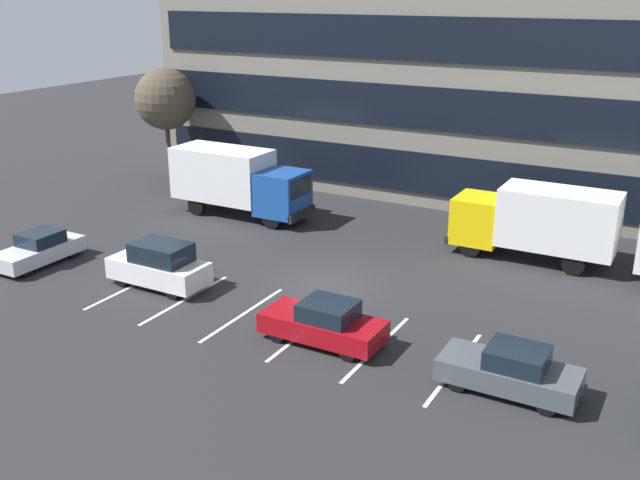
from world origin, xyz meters
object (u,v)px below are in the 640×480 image
Objects in this scene: suv_white at (160,265)px; box_truck_yellow at (537,220)px; sedan_maroon at (324,323)px; box_truck_blue at (238,179)px; sedan_silver at (39,249)px; bare_tree at (165,99)px; sedan_charcoal at (510,371)px.

box_truck_yellow is at bearing 39.83° from suv_white.
box_truck_yellow is 12.58m from sedan_maroon.
box_truck_blue is (-15.66, -0.95, 0.11)m from box_truck_yellow.
sedan_silver is 15.70m from bare_tree.
box_truck_blue is 15.61m from sedan_maroon.
bare_tree is at bearing 153.90° from box_truck_blue.
box_truck_blue reaches higher than sedan_silver.
box_truck_blue reaches higher than suv_white.
suv_white reaches higher than sedan_charcoal.
sedan_maroon is 1.07× the size of sedan_silver.
sedan_maroon reaches higher than sedan_silver.
box_truck_blue reaches higher than box_truck_yellow.
suv_white is 1.00× the size of sedan_charcoal.
bare_tree reaches higher than sedan_silver.
box_truck_yellow is 12.05m from sedan_charcoal.
sedan_silver is (-14.81, 0.43, -0.05)m from sedan_maroon.
box_truck_yellow reaches higher than sedan_maroon.
bare_tree is (-11.05, 13.69, 4.25)m from suv_white.
box_truck_yellow is 16.66m from suv_white.
box_truck_blue is 9.61m from bare_tree.
sedan_maroon is at bearing -110.71° from box_truck_yellow.
box_truck_yellow is 24.23m from bare_tree.
sedan_maroon is (-4.43, -11.72, -1.17)m from box_truck_yellow.
bare_tree reaches higher than sedan_maroon.
box_truck_yellow is at bearing 100.19° from sedan_charcoal.
suv_white is 0.60× the size of bare_tree.
suv_white is at bearing 175.59° from sedan_charcoal.
bare_tree reaches higher than suv_white.
box_truck_yellow is at bearing -7.28° from bare_tree.
bare_tree reaches higher than box_truck_yellow.
suv_white is at bearing 5.66° from sedan_silver.
box_truck_blue is 10.18m from suv_white.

